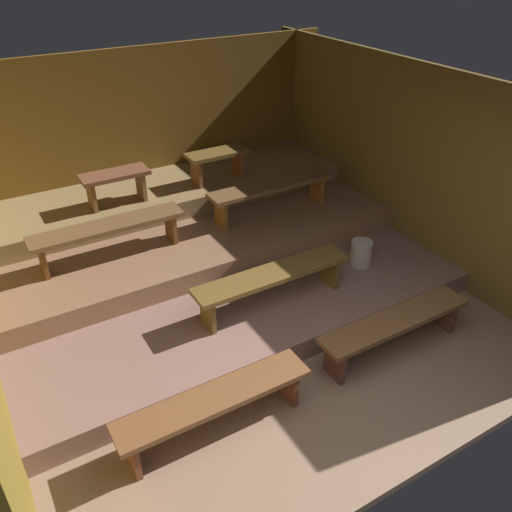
% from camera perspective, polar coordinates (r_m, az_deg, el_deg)
% --- Properties ---
extents(ground, '(5.76, 5.63, 0.08)m').
position_cam_1_polar(ground, '(6.23, -2.89, -4.83)').
color(ground, '#81644E').
extents(wall_back, '(5.76, 0.06, 2.40)m').
position_cam_1_polar(wall_back, '(7.68, -12.01, 12.30)').
color(wall_back, brown).
rests_on(wall_back, ground).
extents(wall_right, '(0.06, 5.63, 2.40)m').
position_cam_1_polar(wall_right, '(6.99, 15.55, 9.91)').
color(wall_right, brown).
rests_on(wall_right, ground).
extents(platform_lower, '(4.96, 3.72, 0.25)m').
position_cam_1_polar(platform_lower, '(6.55, -5.23, -1.18)').
color(platform_lower, '#7E5C52').
rests_on(platform_lower, ground).
extents(platform_middle, '(4.96, 2.41, 0.25)m').
position_cam_1_polar(platform_middle, '(6.94, -7.71, 3.05)').
color(platform_middle, brown).
rests_on(platform_middle, platform_lower).
extents(platform_upper, '(4.96, 1.22, 0.25)m').
position_cam_1_polar(platform_upper, '(7.33, -9.75, 6.64)').
color(platform_upper, olive).
rests_on(platform_upper, platform_middle).
extents(bench_floor_left, '(1.70, 0.34, 0.41)m').
position_cam_1_polar(bench_floor_left, '(4.55, -4.44, -15.41)').
color(bench_floor_left, brown).
rests_on(bench_floor_left, ground).
extents(bench_floor_right, '(1.70, 0.34, 0.41)m').
position_cam_1_polar(bench_floor_right, '(5.46, 14.70, -7.10)').
color(bench_floor_right, brown).
rests_on(bench_floor_right, ground).
extents(bench_lower_center, '(1.75, 0.34, 0.41)m').
position_cam_1_polar(bench_lower_center, '(5.51, 1.82, -2.37)').
color(bench_lower_center, brown).
rests_on(bench_lower_center, platform_lower).
extents(bench_middle_left, '(1.70, 0.34, 0.41)m').
position_cam_1_polar(bench_middle_left, '(6.10, -15.59, 2.69)').
color(bench_middle_left, brown).
rests_on(bench_middle_left, platform_middle).
extents(bench_middle_right, '(1.70, 0.34, 0.41)m').
position_cam_1_polar(bench_middle_right, '(6.85, 1.65, 7.19)').
color(bench_middle_right, brown).
rests_on(bench_middle_right, platform_middle).
extents(bench_upper_left, '(0.82, 0.34, 0.41)m').
position_cam_1_polar(bench_upper_left, '(6.77, -14.86, 7.81)').
color(bench_upper_left, brown).
rests_on(bench_upper_left, platform_upper).
extents(bench_upper_right, '(0.82, 0.34, 0.41)m').
position_cam_1_polar(bench_upper_right, '(7.23, -4.19, 10.32)').
color(bench_upper_right, brown).
rests_on(bench_upper_right, platform_upper).
extents(pail_lower, '(0.25, 0.25, 0.31)m').
position_cam_1_polar(pail_lower, '(6.39, 11.21, 0.33)').
color(pail_lower, '#B2A899').
rests_on(pail_lower, platform_lower).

